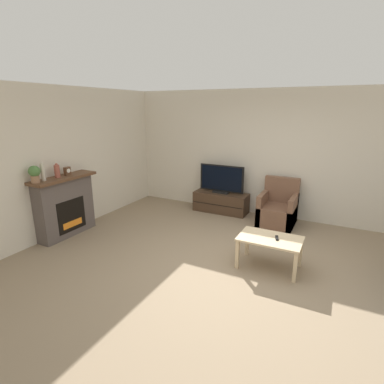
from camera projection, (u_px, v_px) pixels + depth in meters
name	position (u px, v px, depth m)	size (l,w,h in m)	color
ground_plane	(226.00, 270.00, 4.41)	(24.00, 24.00, 0.00)	#89755B
wall_back	(273.00, 155.00, 6.35)	(12.00, 0.06, 2.70)	beige
wall_left	(60.00, 162.00, 5.50)	(0.06, 12.00, 2.70)	beige
fireplace	(65.00, 205.00, 5.51)	(0.41, 1.22, 1.13)	#564C47
mantel_vase_left	(43.00, 172.00, 5.00)	(0.07, 0.07, 0.31)	beige
mantel_vase_centre_left	(57.00, 171.00, 5.24)	(0.09, 0.09, 0.25)	#994C3D
mantel_clock	(67.00, 171.00, 5.43)	(0.08, 0.11, 0.15)	brown
potted_plant	(35.00, 173.00, 4.86)	(0.18, 0.18, 0.28)	#936B4C
tv_stand	(221.00, 202.00, 6.85)	(1.22, 0.48, 0.45)	#422D1E
tv	(222.00, 180.00, 6.71)	(1.03, 0.18, 0.63)	black
armchair	(278.00, 210.00, 6.11)	(0.70, 0.76, 0.93)	brown
coffee_table	(270.00, 242.00, 4.39)	(0.90, 0.57, 0.48)	#CCB289
remote	(277.00, 238.00, 4.35)	(0.08, 0.16, 0.02)	black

